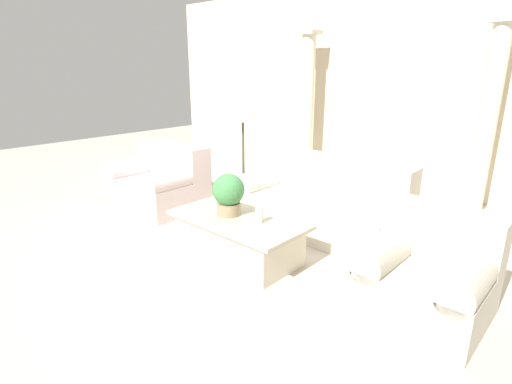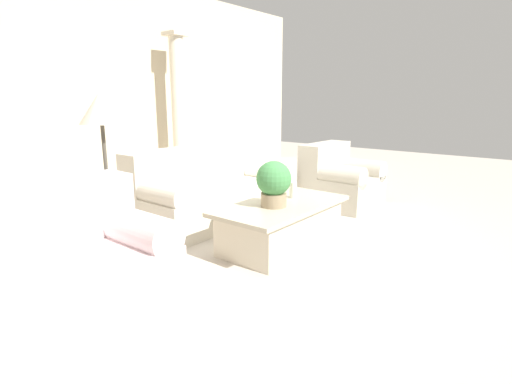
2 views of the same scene
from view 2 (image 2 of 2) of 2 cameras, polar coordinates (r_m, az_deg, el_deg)
ground_plane at (r=4.14m, az=-1.37°, el=-6.77°), size 16.00×16.00×0.00m
wall_back at (r=6.41m, az=-24.25°, el=13.77°), size 10.00×0.06×3.20m
sofa_long at (r=4.79m, az=-6.58°, el=0.22°), size 1.95×0.90×0.86m
loveseat at (r=2.98m, az=-25.96°, el=-9.07°), size 1.26×0.90×0.86m
coffee_table at (r=3.90m, az=3.65°, el=-4.63°), size 1.41×0.72×0.43m
potted_plant at (r=3.69m, az=2.55°, el=1.41°), size 0.33×0.33×0.43m
pillar_candle at (r=4.05m, az=5.32°, el=0.28°), size 0.07×0.07×0.16m
floor_lamp at (r=3.87m, az=-21.22°, el=10.16°), size 0.38×0.38×1.47m
column_right at (r=6.86m, az=-11.02°, el=11.61°), size 0.31×0.31×2.44m
armchair at (r=5.51m, az=11.73°, el=1.78°), size 0.90×0.87×0.82m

